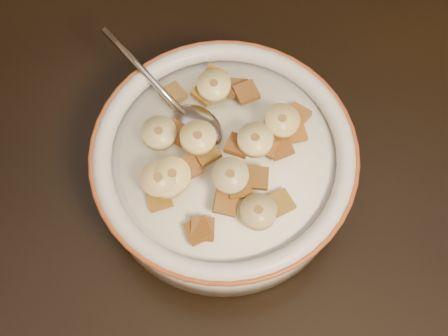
# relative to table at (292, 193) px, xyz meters

# --- Properties ---
(floor) EXTENTS (4.00, 4.50, 0.10)m
(floor) POSITION_rel_table_xyz_m (0.00, 0.00, -0.78)
(floor) COLOR #422816
(floor) RESTS_ON ground
(table) EXTENTS (1.43, 0.95, 0.04)m
(table) POSITION_rel_table_xyz_m (0.00, 0.00, 0.00)
(table) COLOR black
(table) RESTS_ON floor
(cereal_bowl) EXTENTS (0.23, 0.23, 0.06)m
(cereal_bowl) POSITION_rel_table_xyz_m (-0.07, -0.01, 0.05)
(cereal_bowl) COLOR silver
(cereal_bowl) RESTS_ON table
(milk) EXTENTS (0.19, 0.19, 0.00)m
(milk) POSITION_rel_table_xyz_m (-0.07, -0.01, 0.08)
(milk) COLOR white
(milk) RESTS_ON cereal_bowl
(spoon) EXTENTS (0.07, 0.06, 0.01)m
(spoon) POSITION_rel_table_xyz_m (-0.10, 0.01, 0.08)
(spoon) COLOR #A9ABB6
(spoon) RESTS_ON cereal_bowl
(cereal_square_0) EXTENTS (0.03, 0.03, 0.01)m
(cereal_square_0) POSITION_rel_table_xyz_m (-0.08, -0.02, 0.10)
(cereal_square_0) COLOR olive
(cereal_square_0) RESTS_ON milk
(cereal_square_1) EXTENTS (0.03, 0.03, 0.01)m
(cereal_square_1) POSITION_rel_table_xyz_m (-0.01, -0.05, 0.08)
(cereal_square_1) COLOR olive
(cereal_square_1) RESTS_ON milk
(cereal_square_2) EXTENTS (0.03, 0.03, 0.01)m
(cereal_square_2) POSITION_rel_table_xyz_m (-0.07, 0.06, 0.08)
(cereal_square_2) COLOR brown
(cereal_square_2) RESTS_ON milk
(cereal_square_3) EXTENTS (0.03, 0.03, 0.01)m
(cereal_square_3) POSITION_rel_table_xyz_m (-0.10, 0.04, 0.08)
(cereal_square_3) COLOR #985F1C
(cereal_square_3) RESTS_ON milk
(cereal_square_4) EXTENTS (0.02, 0.02, 0.01)m
(cereal_square_4) POSITION_rel_table_xyz_m (-0.06, -0.01, 0.10)
(cereal_square_4) COLOR #954B19
(cereal_square_4) RESTS_ON milk
(cereal_square_5) EXTENTS (0.03, 0.03, 0.01)m
(cereal_square_5) POSITION_rel_table_xyz_m (-0.02, 0.00, 0.09)
(cereal_square_5) COLOR #613411
(cereal_square_5) RESTS_ON milk
(cereal_square_6) EXTENTS (0.03, 0.03, 0.01)m
(cereal_square_6) POSITION_rel_table_xyz_m (-0.13, 0.03, 0.08)
(cereal_square_6) COLOR olive
(cereal_square_6) RESTS_ON milk
(cereal_square_7) EXTENTS (0.03, 0.03, 0.01)m
(cereal_square_7) POSITION_rel_table_xyz_m (-0.01, 0.04, 0.08)
(cereal_square_7) COLOR brown
(cereal_square_7) RESTS_ON milk
(cereal_square_8) EXTENTS (0.03, 0.03, 0.01)m
(cereal_square_8) POSITION_rel_table_xyz_m (-0.01, 0.02, 0.09)
(cereal_square_8) COLOR #9D551E
(cereal_square_8) RESTS_ON milk
(cereal_square_9) EXTENTS (0.03, 0.03, 0.01)m
(cereal_square_9) POSITION_rel_table_xyz_m (-0.05, -0.05, 0.09)
(cereal_square_9) COLOR brown
(cereal_square_9) RESTS_ON milk
(cereal_square_10) EXTENTS (0.02, 0.02, 0.01)m
(cereal_square_10) POSITION_rel_table_xyz_m (-0.03, -0.03, 0.09)
(cereal_square_10) COLOR brown
(cereal_square_10) RESTS_ON milk
(cereal_square_11) EXTENTS (0.02, 0.02, 0.01)m
(cereal_square_11) POSITION_rel_table_xyz_m (-0.11, -0.01, 0.09)
(cereal_square_11) COLOR #95541E
(cereal_square_11) RESTS_ON milk
(cereal_square_12) EXTENTS (0.03, 0.03, 0.01)m
(cereal_square_12) POSITION_rel_table_xyz_m (-0.07, -0.09, 0.08)
(cereal_square_12) COLOR brown
(cereal_square_12) RESTS_ON milk
(cereal_square_13) EXTENTS (0.03, 0.03, 0.01)m
(cereal_square_13) POSITION_rel_table_xyz_m (-0.03, 0.01, 0.09)
(cereal_square_13) COLOR #8D5D1B
(cereal_square_13) RESTS_ON milk
(cereal_square_14) EXTENTS (0.02, 0.02, 0.01)m
(cereal_square_14) POSITION_rel_table_xyz_m (-0.07, -0.09, 0.08)
(cereal_square_14) COLOR brown
(cereal_square_14) RESTS_ON milk
(cereal_square_15) EXTENTS (0.03, 0.03, 0.01)m
(cereal_square_15) POSITION_rel_table_xyz_m (-0.11, -0.07, 0.08)
(cereal_square_15) COLOR #9A641F
(cereal_square_15) RESTS_ON milk
(cereal_square_16) EXTENTS (0.03, 0.03, 0.01)m
(cereal_square_16) POSITION_rel_table_xyz_m (-0.06, 0.05, 0.09)
(cereal_square_16) COLOR brown
(cereal_square_16) RESTS_ON milk
(cereal_square_17) EXTENTS (0.02, 0.02, 0.01)m
(cereal_square_17) POSITION_rel_table_xyz_m (-0.05, -0.06, 0.09)
(cereal_square_17) COLOR brown
(cereal_square_17) RESTS_ON milk
(cereal_square_18) EXTENTS (0.03, 0.03, 0.01)m
(cereal_square_18) POSITION_rel_table_xyz_m (-0.09, -0.04, 0.09)
(cereal_square_18) COLOR brown
(cereal_square_18) RESTS_ON milk
(cereal_square_19) EXTENTS (0.02, 0.02, 0.01)m
(cereal_square_19) POSITION_rel_table_xyz_m (-0.10, 0.06, 0.08)
(cereal_square_19) COLOR brown
(cereal_square_19) RESTS_ON milk
(cereal_square_20) EXTENTS (0.02, 0.02, 0.01)m
(cereal_square_20) POSITION_rel_table_xyz_m (-0.03, 0.00, 0.09)
(cereal_square_20) COLOR #9C6227
(cereal_square_20) RESTS_ON milk
(banana_slice_0) EXTENTS (0.04, 0.04, 0.02)m
(banana_slice_0) POSITION_rel_table_xyz_m (-0.11, -0.06, 0.09)
(banana_slice_0) COLOR beige
(banana_slice_0) RESTS_ON milk
(banana_slice_1) EXTENTS (0.04, 0.04, 0.01)m
(banana_slice_1) POSITION_rel_table_xyz_m (-0.09, -0.02, 0.11)
(banana_slice_1) COLOR #FFDF7F
(banana_slice_1) RESTS_ON milk
(banana_slice_2) EXTENTS (0.04, 0.04, 0.01)m
(banana_slice_2) POSITION_rel_table_xyz_m (-0.05, -0.04, 0.11)
(banana_slice_2) COLOR beige
(banana_slice_2) RESTS_ON milk
(banana_slice_3) EXTENTS (0.04, 0.04, 0.01)m
(banana_slice_3) POSITION_rel_table_xyz_m (-0.13, -0.01, 0.09)
(banana_slice_3) COLOR #CCBF89
(banana_slice_3) RESTS_ON milk
(banana_slice_4) EXTENTS (0.04, 0.04, 0.02)m
(banana_slice_4) POSITION_rel_table_xyz_m (-0.10, -0.05, 0.10)
(banana_slice_4) COLOR #FFEA7F
(banana_slice_4) RESTS_ON milk
(banana_slice_5) EXTENTS (0.04, 0.04, 0.02)m
(banana_slice_5) POSITION_rel_table_xyz_m (-0.11, -0.06, 0.10)
(banana_slice_5) COLOR #FFE098
(banana_slice_5) RESTS_ON milk
(banana_slice_6) EXTENTS (0.04, 0.04, 0.01)m
(banana_slice_6) POSITION_rel_table_xyz_m (-0.02, -0.06, 0.09)
(banana_slice_6) COLOR tan
(banana_slice_6) RESTS_ON milk
(banana_slice_7) EXTENTS (0.04, 0.04, 0.01)m
(banana_slice_7) POSITION_rel_table_xyz_m (-0.04, -0.01, 0.11)
(banana_slice_7) COLOR #F4DC95
(banana_slice_7) RESTS_ON milk
(banana_slice_8) EXTENTS (0.04, 0.04, 0.01)m
(banana_slice_8) POSITION_rel_table_xyz_m (-0.02, 0.02, 0.10)
(banana_slice_8) COLOR #D8C382
(banana_slice_8) RESTS_ON milk
(banana_slice_9) EXTENTS (0.04, 0.04, 0.01)m
(banana_slice_9) POSITION_rel_table_xyz_m (-0.09, 0.05, 0.09)
(banana_slice_9) COLOR beige
(banana_slice_9) RESTS_ON milk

